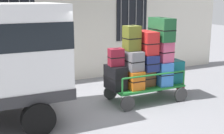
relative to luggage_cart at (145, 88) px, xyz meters
The scene contains 17 objects.
ground_plane 1.17m from the luggage_cart, behind, with size 40.00×40.00×0.00m, color gray.
building_wall 3.79m from the luggage_cart, 110.90° to the left, with size 12.00×0.38×5.00m.
luggage_cart is the anchor object (origin of this frame).
cart_railing 0.42m from the luggage_cart, 90.00° to the right, with size 1.92×0.93×0.41m.
suitcase_left_bottom 0.98m from the luggage_cart, behind, with size 0.43×0.65×0.63m.
suitcase_left_middle 1.29m from the luggage_cart, behind, with size 0.39×0.31×0.45m.
suitcase_midleft_bottom 0.55m from the luggage_cart, behind, with size 0.41×0.81×0.48m.
suitcase_midleft_middle 0.93m from the luggage_cart, behind, with size 0.43×0.76×0.51m.
suitcase_midleft_top 1.46m from the luggage_cart, behind, with size 0.39×0.37×0.64m.
suitcase_center_bottom 0.30m from the luggage_cart, 90.00° to the left, with size 0.39×0.49×0.44m.
suitcase_center_middle 0.74m from the luggage_cart, 90.00° to the left, with size 0.39×0.83×0.42m.
suitcase_center_top 1.25m from the luggage_cart, 90.00° to the left, with size 0.38×0.71×0.61m.
suitcase_midright_bottom 0.60m from the luggage_cart, ahead, with size 0.45×0.85×0.64m.
suitcase_midright_middle 1.09m from the luggage_cart, ahead, with size 0.44×0.77×0.55m.
suitcase_midright_top 1.64m from the luggage_cart, ahead, with size 0.42×0.87×0.62m.
suitcase_right_bottom 0.98m from the luggage_cart, ahead, with size 0.40×0.68×0.62m.
backpack 1.30m from the luggage_cart, ahead, with size 0.27×0.22×0.44m.
Camera 1 is at (-3.05, -6.65, 2.77)m, focal length 47.88 mm.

